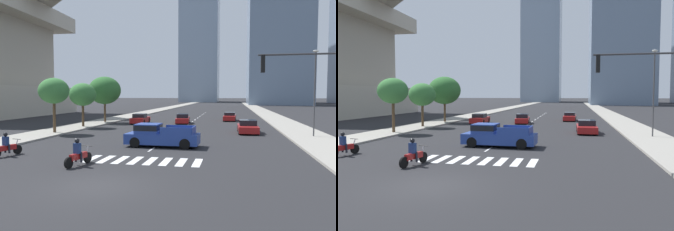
{
  "view_description": "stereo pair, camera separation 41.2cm",
  "coord_description": "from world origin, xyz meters",
  "views": [
    {
      "loc": [
        5.43,
        -12.63,
        3.79
      ],
      "look_at": [
        0.0,
        15.54,
        2.0
      ],
      "focal_mm": 35.19,
      "sensor_mm": 36.0,
      "label": 1
    },
    {
      "loc": [
        5.83,
        -12.55,
        3.79
      ],
      "look_at": [
        0.0,
        15.54,
        2.0
      ],
      "focal_mm": 35.19,
      "sensor_mm": 36.0,
      "label": 2
    }
  ],
  "objects": [
    {
      "name": "ground_plane",
      "position": [
        0.0,
        0.0,
        0.0
      ],
      "size": [
        800.0,
        800.0,
        0.0
      ],
      "primitive_type": "plane",
      "color": "#232326"
    },
    {
      "name": "sidewalk_east",
      "position": [
        12.32,
        30.0,
        0.07
      ],
      "size": [
        4.0,
        260.0,
        0.15
      ],
      "primitive_type": "cube",
      "color": "gray",
      "rests_on": "ground"
    },
    {
      "name": "sidewalk_west",
      "position": [
        -12.32,
        30.0,
        0.07
      ],
      "size": [
        4.0,
        260.0,
        0.15
      ],
      "primitive_type": "cube",
      "color": "gray",
      "rests_on": "ground"
    },
    {
      "name": "crosswalk_near",
      "position": [
        -0.0,
        5.54,
        0.0
      ],
      "size": [
        7.65,
        2.34,
        0.01
      ],
      "color": "silver",
      "rests_on": "ground"
    },
    {
      "name": "lane_divider_center",
      "position": [
        0.0,
        33.54,
        0.0
      ],
      "size": [
        0.14,
        50.0,
        0.01
      ],
      "color": "silver",
      "rests_on": "ground"
    },
    {
      "name": "motorcycle_lead",
      "position": [
        -8.22,
        5.35,
        0.58
      ],
      "size": [
        0.85,
        2.08,
        1.49
      ],
      "rotation": [
        0.0,
        0.0,
        1.32
      ],
      "color": "black",
      "rests_on": "ground"
    },
    {
      "name": "motorcycle_trailing",
      "position": [
        -2.59,
        3.58,
        0.58
      ],
      "size": [
        0.79,
        2.16,
        1.49
      ],
      "rotation": [
        0.0,
        0.0,
        1.36
      ],
      "color": "black",
      "rests_on": "ground"
    },
    {
      "name": "pickup_truck",
      "position": [
        0.22,
        10.87,
        0.81
      ],
      "size": [
        5.41,
        2.21,
        1.67
      ],
      "rotation": [
        0.0,
        0.0,
        3.11
      ],
      "color": "navy",
      "rests_on": "ground"
    },
    {
      "name": "sedan_red_0",
      "position": [
        -0.94,
        30.92,
        0.59
      ],
      "size": [
        2.13,
        4.75,
        1.28
      ],
      "rotation": [
        0.0,
        0.0,
        1.66
      ],
      "color": "maroon",
      "rests_on": "ground"
    },
    {
      "name": "sedan_red_1",
      "position": [
        5.21,
        36.62,
        0.58
      ],
      "size": [
        1.9,
        4.68,
        1.24
      ],
      "rotation": [
        0.0,
        0.0,
        -1.61
      ],
      "color": "maroon",
      "rests_on": "ground"
    },
    {
      "name": "sedan_red_2",
      "position": [
        -6.46,
        29.53,
        0.61
      ],
      "size": [
        1.88,
        4.26,
        1.32
      ],
      "rotation": [
        0.0,
        0.0,
        1.59
      ],
      "color": "maroon",
      "rests_on": "ground"
    },
    {
      "name": "sedan_red_3",
      "position": [
        7.07,
        20.95,
        0.6
      ],
      "size": [
        1.99,
        4.62,
        1.3
      ],
      "rotation": [
        0.0,
        0.0,
        -1.55
      ],
      "color": "maroon",
      "rests_on": "ground"
    },
    {
      "name": "traffic_signal_near",
      "position": [
        9.7,
        4.99,
        4.34
      ],
      "size": [
        4.97,
        0.28,
        6.09
      ],
      "rotation": [
        0.0,
        0.0,
        3.14
      ],
      "color": "#333335",
      "rests_on": "sidewalk_east"
    },
    {
      "name": "street_lamp_east",
      "position": [
        12.62,
        18.22,
        4.53
      ],
      "size": [
        0.5,
        0.24,
        7.56
      ],
      "color": "#3F3F42",
      "rests_on": "sidewalk_east"
    },
    {
      "name": "street_tree_nearest",
      "position": [
        -11.52,
        16.68,
        4.17
      ],
      "size": [
        2.94,
        2.94,
        5.3
      ],
      "color": "#4C3823",
      "rests_on": "sidewalk_west"
    },
    {
      "name": "street_tree_second",
      "position": [
        -11.52,
        23.0,
        3.83
      ],
      "size": [
        3.1,
        3.1,
        5.02
      ],
      "color": "#4C3823",
      "rests_on": "sidewalk_west"
    },
    {
      "name": "street_tree_third",
      "position": [
        -11.52,
        29.75,
        4.41
      ],
      "size": [
        4.39,
        4.39,
        6.14
      ],
      "color": "#4C3823",
      "rests_on": "sidewalk_west"
    },
    {
      "name": "office_tower_left_skyline",
      "position": [
        -11.78,
        171.61,
        53.29
      ],
      "size": [
        20.0,
        29.8,
        107.63
      ],
      "color": "#8C9EB2",
      "rests_on": "ground"
    }
  ]
}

